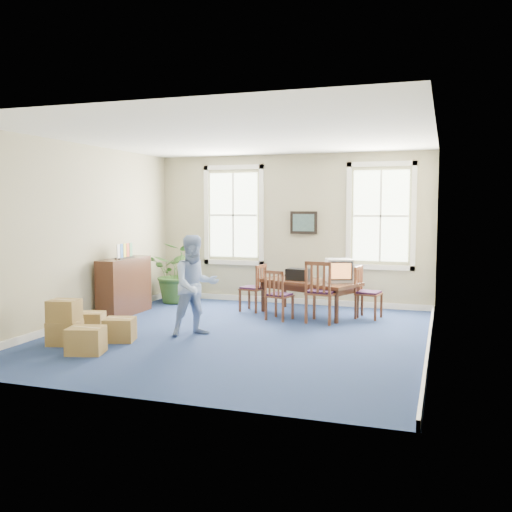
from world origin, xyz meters
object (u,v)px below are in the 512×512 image
(potted_plant, at_px, (178,273))
(crt_tv, at_px, (339,270))
(cardboard_boxes, at_px, (78,321))
(conference_table, at_px, (309,298))
(chair_near_left, at_px, (279,295))
(credenza, at_px, (124,286))
(man, at_px, (195,285))

(potted_plant, bearing_deg, crt_tv, -6.26)
(crt_tv, distance_m, cardboard_boxes, 4.87)
(crt_tv, bearing_deg, conference_table, 164.08)
(chair_near_left, distance_m, cardboard_boxes, 3.66)
(credenza, bearing_deg, conference_table, 18.23)
(potted_plant, bearing_deg, chair_near_left, -22.91)
(credenza, bearing_deg, chair_near_left, 8.62)
(conference_table, relative_size, crt_tv, 3.75)
(conference_table, xyz_separation_m, potted_plant, (-3.01, 0.44, 0.33))
(conference_table, distance_m, crt_tv, 0.80)
(chair_near_left, height_order, man, man)
(conference_table, xyz_separation_m, man, (-1.34, -2.32, 0.49))
(crt_tv, xyz_separation_m, chair_near_left, (-0.97, -0.71, -0.42))
(chair_near_left, distance_m, credenza, 3.03)
(potted_plant, relative_size, cardboard_boxes, 1.05)
(credenza, bearing_deg, cardboard_boxes, -75.59)
(conference_table, relative_size, man, 1.19)
(cardboard_boxes, bearing_deg, chair_near_left, 49.17)
(chair_near_left, xyz_separation_m, man, (-0.94, -1.66, 0.35))
(chair_near_left, distance_m, potted_plant, 2.84)
(man, distance_m, potted_plant, 3.22)
(crt_tv, bearing_deg, man, -149.36)
(conference_table, xyz_separation_m, cardboard_boxes, (-2.79, -3.43, 0.03))
(man, relative_size, cardboard_boxes, 1.29)
(chair_near_left, relative_size, man, 0.57)
(man, height_order, potted_plant, man)
(crt_tv, height_order, man, man)
(credenza, xyz_separation_m, cardboard_boxes, (0.60, -2.31, -0.19))
(cardboard_boxes, bearing_deg, conference_table, 50.89)
(chair_near_left, bearing_deg, crt_tv, -129.75)
(potted_plant, distance_m, cardboard_boxes, 3.89)
(chair_near_left, relative_size, credenza, 0.67)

